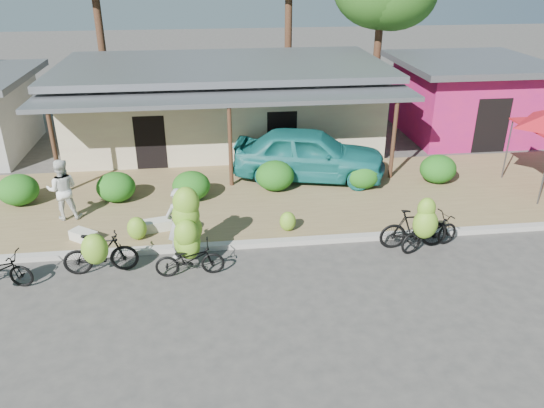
{
  "coord_description": "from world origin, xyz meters",
  "views": [
    {
      "loc": [
        -0.69,
        -10.64,
        7.25
      ],
      "look_at": [
        0.9,
        2.12,
        1.2
      ],
      "focal_mm": 35.0,
      "sensor_mm": 36.0,
      "label": 1
    }
  ],
  "objects_px": {
    "vendor": "(179,223)",
    "bike_far_right": "(430,233)",
    "bystander": "(63,189)",
    "bike_left": "(99,253)",
    "teal_van": "(309,154)",
    "bike_right": "(417,226)",
    "sack_near": "(156,225)",
    "sack_far": "(84,236)",
    "bike_center": "(188,238)"
  },
  "relations": [
    {
      "from": "bike_center",
      "to": "sack_far",
      "type": "xyz_separation_m",
      "value": [
        -2.92,
        1.63,
        -0.62
      ]
    },
    {
      "from": "bike_center",
      "to": "teal_van",
      "type": "bearing_deg",
      "value": -38.84
    },
    {
      "from": "bike_right",
      "to": "vendor",
      "type": "relative_size",
      "value": 0.96
    },
    {
      "from": "bike_far_right",
      "to": "teal_van",
      "type": "distance_m",
      "value": 5.65
    },
    {
      "from": "bike_center",
      "to": "bystander",
      "type": "xyz_separation_m",
      "value": [
        -3.69,
        3.12,
        0.16
      ]
    },
    {
      "from": "bike_right",
      "to": "sack_far",
      "type": "xyz_separation_m",
      "value": [
        -8.93,
        1.43,
        -0.46
      ]
    },
    {
      "from": "bike_right",
      "to": "bike_far_right",
      "type": "relative_size",
      "value": 0.97
    },
    {
      "from": "bystander",
      "to": "bike_left",
      "type": "bearing_deg",
      "value": 112.18
    },
    {
      "from": "bike_far_right",
      "to": "bike_right",
      "type": "bearing_deg",
      "value": 75.85
    },
    {
      "from": "bike_right",
      "to": "bystander",
      "type": "bearing_deg",
      "value": 73.76
    },
    {
      "from": "bike_far_right",
      "to": "sack_near",
      "type": "bearing_deg",
      "value": 57.6
    },
    {
      "from": "bike_center",
      "to": "vendor",
      "type": "bearing_deg",
      "value": 19.77
    },
    {
      "from": "bike_right",
      "to": "teal_van",
      "type": "height_order",
      "value": "teal_van"
    },
    {
      "from": "sack_far",
      "to": "bystander",
      "type": "distance_m",
      "value": 1.85
    },
    {
      "from": "bike_left",
      "to": "bystander",
      "type": "xyz_separation_m",
      "value": [
        -1.52,
        3.16,
        0.4
      ]
    },
    {
      "from": "bike_left",
      "to": "bike_right",
      "type": "relative_size",
      "value": 0.98
    },
    {
      "from": "bike_far_right",
      "to": "bystander",
      "type": "xyz_separation_m",
      "value": [
        -10.09,
        2.89,
        0.56
      ]
    },
    {
      "from": "bystander",
      "to": "teal_van",
      "type": "bearing_deg",
      "value": -167.44
    },
    {
      "from": "vendor",
      "to": "teal_van",
      "type": "distance_m",
      "value": 6.39
    },
    {
      "from": "bike_center",
      "to": "bystander",
      "type": "relative_size",
      "value": 1.16
    },
    {
      "from": "sack_near",
      "to": "bystander",
      "type": "xyz_separation_m",
      "value": [
        -2.71,
        1.11,
        0.77
      ]
    },
    {
      "from": "bike_left",
      "to": "bike_center",
      "type": "bearing_deg",
      "value": -92.74
    },
    {
      "from": "vendor",
      "to": "bike_center",
      "type": "bearing_deg",
      "value": 75.85
    },
    {
      "from": "bike_left",
      "to": "bike_center",
      "type": "relative_size",
      "value": 0.86
    },
    {
      "from": "sack_near",
      "to": "teal_van",
      "type": "relative_size",
      "value": 0.16
    },
    {
      "from": "vendor",
      "to": "bystander",
      "type": "xyz_separation_m",
      "value": [
        -3.44,
        2.49,
        0.06
      ]
    },
    {
      "from": "bystander",
      "to": "bike_center",
      "type": "bearing_deg",
      "value": 136.33
    },
    {
      "from": "bike_left",
      "to": "bystander",
      "type": "relative_size",
      "value": 1.0
    },
    {
      "from": "bike_left",
      "to": "bike_center",
      "type": "xyz_separation_m",
      "value": [
        2.17,
        0.04,
        0.24
      ]
    },
    {
      "from": "sack_near",
      "to": "bystander",
      "type": "bearing_deg",
      "value": 157.77
    },
    {
      "from": "sack_near",
      "to": "teal_van",
      "type": "height_order",
      "value": "teal_van"
    },
    {
      "from": "bike_far_right",
      "to": "vendor",
      "type": "height_order",
      "value": "vendor"
    },
    {
      "from": "bystander",
      "to": "sack_far",
      "type": "bearing_deg",
      "value": 113.8
    },
    {
      "from": "bike_far_right",
      "to": "vendor",
      "type": "distance_m",
      "value": 6.68
    },
    {
      "from": "bike_far_right",
      "to": "teal_van",
      "type": "xyz_separation_m",
      "value": [
        -2.34,
        5.11,
        0.52
      ]
    },
    {
      "from": "bike_far_right",
      "to": "sack_near",
      "type": "distance_m",
      "value": 7.59
    },
    {
      "from": "teal_van",
      "to": "bike_far_right",
      "type": "bearing_deg",
      "value": -141.58
    },
    {
      "from": "sack_far",
      "to": "bike_right",
      "type": "bearing_deg",
      "value": -9.11
    },
    {
      "from": "bike_far_right",
      "to": "sack_near",
      "type": "height_order",
      "value": "bike_far_right"
    },
    {
      "from": "vendor",
      "to": "bike_far_right",
      "type": "bearing_deg",
      "value": 141.08
    },
    {
      "from": "bike_far_right",
      "to": "teal_van",
      "type": "height_order",
      "value": "teal_van"
    },
    {
      "from": "bike_center",
      "to": "bike_right",
      "type": "height_order",
      "value": "bike_center"
    },
    {
      "from": "vendor",
      "to": "teal_van",
      "type": "xyz_separation_m",
      "value": [
        4.31,
        4.72,
        0.03
      ]
    },
    {
      "from": "bike_right",
      "to": "bystander",
      "type": "relative_size",
      "value": 1.03
    },
    {
      "from": "sack_near",
      "to": "bike_right",
      "type": "bearing_deg",
      "value": -14.56
    },
    {
      "from": "bike_center",
      "to": "bike_far_right",
      "type": "bearing_deg",
      "value": -89.53
    },
    {
      "from": "sack_far",
      "to": "vendor",
      "type": "xyz_separation_m",
      "value": [
        2.67,
        -1.0,
        0.72
      ]
    },
    {
      "from": "bike_center",
      "to": "sack_far",
      "type": "height_order",
      "value": "bike_center"
    },
    {
      "from": "bike_right",
      "to": "sack_near",
      "type": "xyz_separation_m",
      "value": [
        -6.98,
        1.81,
        -0.45
      ]
    },
    {
      "from": "bike_far_right",
      "to": "teal_van",
      "type": "relative_size",
      "value": 0.38
    }
  ]
}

